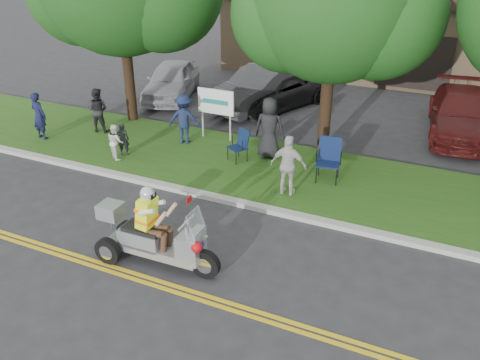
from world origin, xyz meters
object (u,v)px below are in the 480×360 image
at_px(parked_car_mid, 274,92).
at_px(lawn_chair_a, 240,143).
at_px(parked_car_left, 263,87).
at_px(parked_car_right, 462,114).
at_px(spectator_adult_mid, 98,110).
at_px(lawn_chair_b, 329,156).
at_px(spectator_adult_right, 289,166).
at_px(parked_car_far_left, 172,80).
at_px(trike_scooter, 153,238).
at_px(spectator_adult_left, 39,116).

bearing_deg(parked_car_mid, lawn_chair_a, -56.51).
relative_size(parked_car_left, parked_car_right, 0.97).
xyz_separation_m(spectator_adult_mid, parked_car_right, (11.03, 5.13, -0.13)).
distance_m(lawn_chair_b, spectator_adult_mid, 8.02).
height_order(lawn_chair_a, parked_car_left, parked_car_left).
distance_m(lawn_chair_b, parked_car_left, 6.63).
xyz_separation_m(lawn_chair_b, spectator_adult_right, (-0.69, -1.31, 0.14)).
bearing_deg(parked_car_mid, parked_car_left, -131.43).
bearing_deg(lawn_chair_a, parked_car_far_left, 168.73).
distance_m(trike_scooter, lawn_chair_a, 5.35).
bearing_deg(parked_car_far_left, trike_scooter, -78.01).
xyz_separation_m(spectator_adult_right, parked_car_left, (-3.43, 6.50, -0.11)).
xyz_separation_m(trike_scooter, spectator_adult_left, (-7.12, 4.16, 0.25)).
distance_m(trike_scooter, spectator_adult_left, 8.25).
bearing_deg(spectator_adult_mid, parked_car_mid, -143.97).
height_order(spectator_adult_right, parked_car_left, spectator_adult_right).
xyz_separation_m(lawn_chair_a, spectator_adult_mid, (-5.32, 0.13, 0.21)).
bearing_deg(trike_scooter, lawn_chair_a, 94.02).
bearing_deg(spectator_adult_left, lawn_chair_a, -162.33).
bearing_deg(parked_car_left, parked_car_right, 17.72).
relative_size(lawn_chair_b, spectator_adult_right, 0.73).
height_order(parked_car_far_left, parked_car_right, parked_car_far_left).
bearing_deg(parked_car_far_left, parked_car_right, -14.86).
distance_m(lawn_chair_b, parked_car_mid, 6.55).
distance_m(spectator_adult_left, spectator_adult_right, 8.63).
xyz_separation_m(parked_car_far_left, parked_car_left, (3.83, 0.41, 0.06)).
bearing_deg(parked_car_mid, lawn_chair_b, -32.91).
bearing_deg(parked_car_left, lawn_chair_b, -35.45).
xyz_separation_m(spectator_adult_right, parked_car_far_left, (-7.26, 6.10, -0.17)).
bearing_deg(parked_car_mid, spectator_adult_left, -108.50).
bearing_deg(spectator_adult_left, parked_car_far_left, -95.43).
height_order(lawn_chair_b, parked_car_right, parked_car_right).
bearing_deg(trike_scooter, parked_car_right, 62.40).
bearing_deg(trike_scooter, spectator_adult_right, 67.50).
bearing_deg(spectator_adult_left, spectator_adult_mid, -127.28).
xyz_separation_m(parked_car_left, parked_car_right, (7.14, 0.20, -0.07)).
xyz_separation_m(trike_scooter, spectator_adult_mid, (-5.82, 5.46, 0.22)).
bearing_deg(lawn_chair_b, parked_car_right, 51.42).
relative_size(parked_car_mid, parked_car_right, 0.90).
bearing_deg(trike_scooter, spectator_adult_mid, 135.41).
bearing_deg(lawn_chair_b, parked_car_left, 119.05).
bearing_deg(spectator_adult_mid, spectator_adult_right, 153.86).
xyz_separation_m(spectator_adult_right, parked_car_right, (3.71, 6.70, -0.18)).
height_order(trike_scooter, spectator_adult_left, trike_scooter).
height_order(lawn_chair_a, spectator_adult_left, spectator_adult_left).
height_order(spectator_adult_left, spectator_adult_mid, spectator_adult_left).
bearing_deg(spectator_adult_right, spectator_adult_left, -4.88).
bearing_deg(lawn_chair_a, spectator_adult_right, -5.26).
relative_size(trike_scooter, spectator_adult_right, 1.70).
height_order(spectator_adult_left, parked_car_mid, spectator_adult_left).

